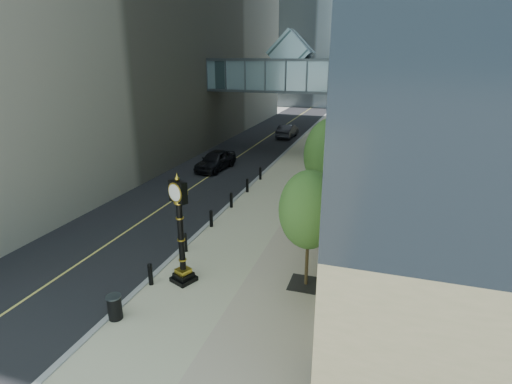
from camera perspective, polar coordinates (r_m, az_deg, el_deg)
ground at (r=16.22m, az=-8.15°, el=-16.40°), size 320.00×320.00×0.00m
road at (r=54.24m, az=3.40°, el=8.99°), size 8.00×180.00×0.02m
sidewalk at (r=52.88m, az=11.91°, el=8.38°), size 8.00×180.00×0.06m
curb at (r=53.41m, az=7.61°, el=8.73°), size 0.25×180.00×0.07m
skywalk at (r=40.86m, az=4.94°, el=16.58°), size 17.00×4.20×5.80m
entrance_canopy at (r=26.44m, az=11.72°, el=7.33°), size 3.00×8.00×4.38m
bollard_row at (r=24.24m, az=-4.90°, el=-2.49°), size 0.20×16.20×0.90m
street_trees at (r=29.04m, az=12.51°, el=7.73°), size 3.03×28.57×6.23m
street_clock at (r=17.05m, az=-10.65°, el=-6.46°), size 1.17×1.17×4.73m
trash_bin at (r=16.18m, az=-19.52°, el=-15.33°), size 0.69×0.69×0.90m
pedestrian at (r=23.55m, az=11.58°, el=-2.49°), size 0.66×0.48×1.65m
car_near at (r=34.43m, az=-5.79°, el=4.55°), size 2.43×5.02×1.65m
car_far at (r=48.39m, az=4.53°, el=8.71°), size 1.83×4.83×1.58m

